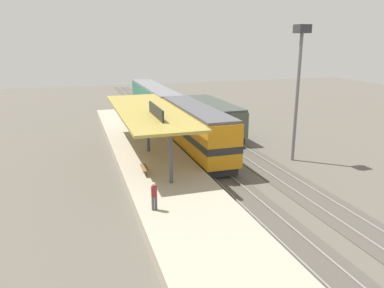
{
  "coord_description": "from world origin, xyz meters",
  "views": [
    {
      "loc": [
        -10.58,
        -31.36,
        10.46
      ],
      "look_at": [
        -1.38,
        -2.68,
        2.0
      ],
      "focal_mm": 34.71,
      "sensor_mm": 36.0,
      "label": 1
    }
  ],
  "objects_px": {
    "light_mast": "(299,65)",
    "person_waiting": "(154,195)",
    "freight_car": "(214,117)",
    "passenger_carriage_single": "(155,101)",
    "platform_bench": "(145,168)",
    "locomotive": "(196,130)"
  },
  "relations": [
    {
      "from": "light_mast",
      "to": "person_waiting",
      "type": "xyz_separation_m",
      "value": [
        -14.41,
        -8.06,
        -6.54
      ]
    },
    {
      "from": "freight_car",
      "to": "light_mast",
      "type": "xyz_separation_m",
      "value": [
        3.2,
        -11.39,
        6.43
      ]
    },
    {
      "from": "passenger_carriage_single",
      "to": "freight_car",
      "type": "bearing_deg",
      "value": -67.12
    },
    {
      "from": "light_mast",
      "to": "platform_bench",
      "type": "bearing_deg",
      "value": -172.35
    },
    {
      "from": "freight_car",
      "to": "light_mast",
      "type": "bearing_deg",
      "value": -74.31
    },
    {
      "from": "person_waiting",
      "to": "light_mast",
      "type": "bearing_deg",
      "value": 29.22
    },
    {
      "from": "locomotive",
      "to": "passenger_carriage_single",
      "type": "xyz_separation_m",
      "value": [
        0.0,
        18.0,
        -0.1
      ]
    },
    {
      "from": "platform_bench",
      "to": "person_waiting",
      "type": "relative_size",
      "value": 0.99
    },
    {
      "from": "locomotive",
      "to": "passenger_carriage_single",
      "type": "height_order",
      "value": "locomotive"
    },
    {
      "from": "passenger_carriage_single",
      "to": "freight_car",
      "type": "xyz_separation_m",
      "value": [
        4.6,
        -10.9,
        -0.34
      ]
    },
    {
      "from": "platform_bench",
      "to": "passenger_carriage_single",
      "type": "height_order",
      "value": "passenger_carriage_single"
    },
    {
      "from": "person_waiting",
      "to": "locomotive",
      "type": "bearing_deg",
      "value": 61.84
    },
    {
      "from": "locomotive",
      "to": "person_waiting",
      "type": "height_order",
      "value": "locomotive"
    },
    {
      "from": "locomotive",
      "to": "freight_car",
      "type": "distance_m",
      "value": 8.47
    },
    {
      "from": "locomotive",
      "to": "platform_bench",
      "type": "bearing_deg",
      "value": -134.33
    },
    {
      "from": "platform_bench",
      "to": "freight_car",
      "type": "height_order",
      "value": "freight_car"
    },
    {
      "from": "locomotive",
      "to": "light_mast",
      "type": "bearing_deg",
      "value": -28.8
    },
    {
      "from": "platform_bench",
      "to": "locomotive",
      "type": "relative_size",
      "value": 0.12
    },
    {
      "from": "person_waiting",
      "to": "passenger_carriage_single",
      "type": "bearing_deg",
      "value": 77.71
    },
    {
      "from": "passenger_carriage_single",
      "to": "light_mast",
      "type": "distance_m",
      "value": 24.38
    },
    {
      "from": "platform_bench",
      "to": "freight_car",
      "type": "bearing_deg",
      "value": 51.33
    },
    {
      "from": "platform_bench",
      "to": "light_mast",
      "type": "xyz_separation_m",
      "value": [
        13.8,
        1.85,
        7.05
      ]
    }
  ]
}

